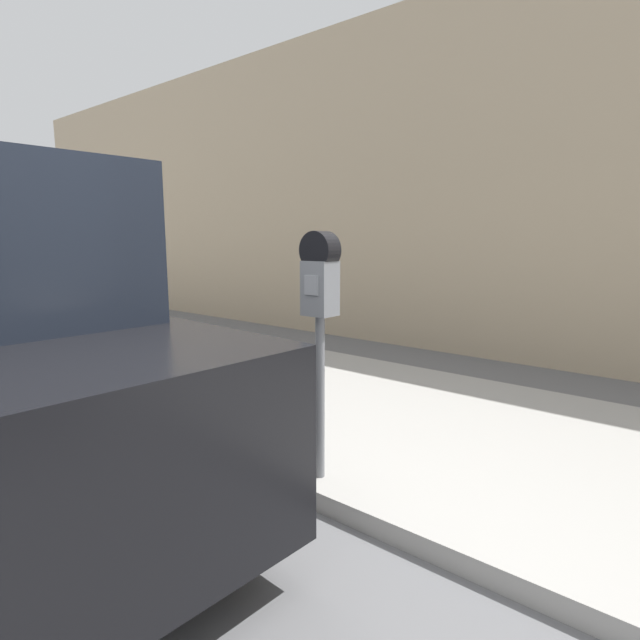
# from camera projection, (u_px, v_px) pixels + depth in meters

# --- Properties ---
(ground_plane) EXTENTS (60.00, 60.00, 0.00)m
(ground_plane) POSITION_uv_depth(u_px,v_px,m) (150.00, 553.00, 2.42)
(ground_plane) COLOR slate
(sidewalk) EXTENTS (24.00, 2.80, 0.12)m
(sidewalk) POSITION_uv_depth(u_px,v_px,m) (390.00, 418.00, 4.09)
(sidewalk) COLOR #9E9B96
(sidewalk) RESTS_ON ground_plane
(building_facade) EXTENTS (24.00, 0.30, 4.53)m
(building_facade) POSITION_uv_depth(u_px,v_px,m) (522.00, 174.00, 5.90)
(building_facade) COLOR tan
(building_facade) RESTS_ON ground_plane
(parking_meter) EXTENTS (0.21, 0.15, 1.43)m
(parking_meter) POSITION_uv_depth(u_px,v_px,m) (320.00, 297.00, 2.78)
(parking_meter) COLOR slate
(parking_meter) RESTS_ON sidewalk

